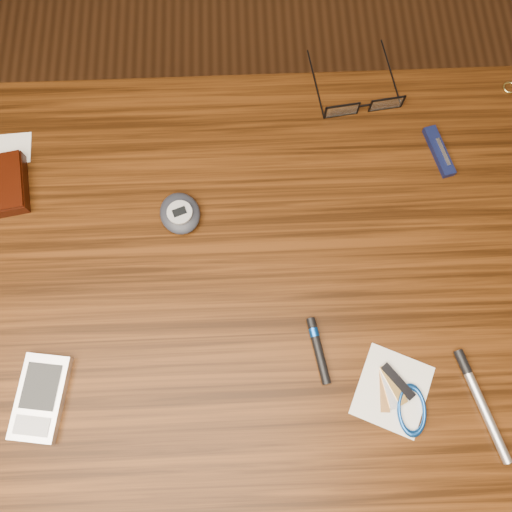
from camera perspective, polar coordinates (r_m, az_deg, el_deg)
The scene contains 10 objects.
ground at distance 1.46m, azimuth -1.50°, elevation -10.20°, with size 3.80×3.80×0.00m, color #472814.
desk at distance 0.83m, azimuth -2.63°, elevation -4.36°, with size 1.00×0.70×0.75m.
eyeglasses at distance 0.85m, azimuth 12.12°, elevation 16.69°, with size 0.15×0.15×0.03m.
gold_ring at distance 0.96m, azimuth 27.00°, elevation 16.78°, with size 0.02×0.02×0.00m, color #EADD78.
pda_phone at distance 0.75m, azimuth -23.40°, elevation -14.60°, with size 0.08×0.12×0.02m.
pedometer at distance 0.75m, azimuth -8.68°, elevation 4.85°, with size 0.08×0.08×0.03m.
notepad_keys at distance 0.72m, azimuth 16.36°, elevation -15.50°, with size 0.13×0.13×0.01m.
pocket_knife at distance 0.85m, azimuth 20.19°, elevation 11.16°, with size 0.04×0.09×0.01m.
silver_pen at distance 0.76m, azimuth 24.04°, elevation -14.39°, with size 0.05×0.15×0.01m.
black_blue_pen at distance 0.70m, azimuth 7.09°, elevation -10.42°, with size 0.03×0.09×0.01m.
Camera 1 is at (0.03, -0.19, 1.45)m, focal length 35.00 mm.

